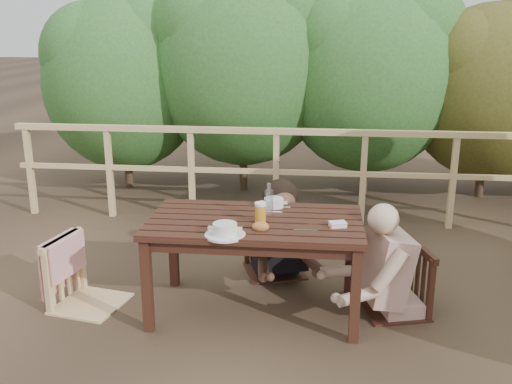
# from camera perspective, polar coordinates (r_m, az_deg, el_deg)

# --- Properties ---
(ground) EXTENTS (60.00, 60.00, 0.00)m
(ground) POSITION_cam_1_polar(r_m,az_deg,el_deg) (4.41, -0.07, -11.48)
(ground) COLOR #4D3927
(ground) RESTS_ON ground
(table) EXTENTS (1.51, 0.85, 0.70)m
(table) POSITION_cam_1_polar(r_m,az_deg,el_deg) (4.26, -0.07, -7.31)
(table) COLOR black
(table) RESTS_ON ground
(chair_left) EXTENTS (0.57, 0.57, 0.98)m
(chair_left) POSITION_cam_1_polar(r_m,az_deg,el_deg) (4.46, -16.34, -4.94)
(chair_left) COLOR tan
(chair_left) RESTS_ON ground
(chair_far) EXTENTS (0.59, 0.59, 0.95)m
(chair_far) POSITION_cam_1_polar(r_m,az_deg,el_deg) (4.86, 1.89, -2.71)
(chair_far) COLOR black
(chair_far) RESTS_ON ground
(chair_right) EXTENTS (0.56, 0.56, 0.92)m
(chair_right) POSITION_cam_1_polar(r_m,az_deg,el_deg) (4.34, 13.61, -5.76)
(chair_right) COLOR black
(chair_right) RESTS_ON ground
(woman) EXTENTS (0.70, 0.77, 1.30)m
(woman) POSITION_cam_1_polar(r_m,az_deg,el_deg) (4.82, 1.92, -0.64)
(woman) COLOR black
(woman) RESTS_ON ground
(diner_right) EXTENTS (0.80, 0.71, 1.37)m
(diner_right) POSITION_cam_1_polar(r_m,az_deg,el_deg) (4.26, 14.21, -2.97)
(diner_right) COLOR tan
(diner_right) RESTS_ON ground
(railing) EXTENTS (5.60, 0.10, 1.01)m
(railing) POSITION_cam_1_polar(r_m,az_deg,el_deg) (6.09, 1.97, 1.58)
(railing) COLOR tan
(railing) RESTS_ON ground
(hedge_row) EXTENTS (6.60, 1.60, 3.80)m
(hedge_row) POSITION_cam_1_polar(r_m,az_deg,el_deg) (7.08, 6.18, 14.99)
(hedge_row) COLOR #2C5824
(hedge_row) RESTS_ON ground
(soup_near) EXTENTS (0.27, 0.27, 0.09)m
(soup_near) POSITION_cam_1_polar(r_m,az_deg,el_deg) (3.83, -3.06, -3.72)
(soup_near) COLOR white
(soup_near) RESTS_ON table
(soup_far) EXTENTS (0.25, 0.25, 0.08)m
(soup_far) POSITION_cam_1_polar(r_m,az_deg,el_deg) (4.39, 1.75, -1.13)
(soup_far) COLOR white
(soup_far) RESTS_ON table
(bread_roll) EXTENTS (0.12, 0.09, 0.07)m
(bread_roll) POSITION_cam_1_polar(r_m,az_deg,el_deg) (3.92, 0.45, -3.42)
(bread_roll) COLOR olive
(bread_roll) RESTS_ON table
(beer_glass) EXTENTS (0.08, 0.08, 0.16)m
(beer_glass) POSITION_cam_1_polar(r_m,az_deg,el_deg) (4.05, 0.43, -2.11)
(beer_glass) COLOR orange
(beer_glass) RESTS_ON table
(bottle) EXTENTS (0.06, 0.06, 0.26)m
(bottle) POSITION_cam_1_polar(r_m,az_deg,el_deg) (4.14, 1.26, -0.89)
(bottle) COLOR silver
(bottle) RESTS_ON table
(butter_tub) EXTENTS (0.13, 0.11, 0.05)m
(butter_tub) POSITION_cam_1_polar(r_m,az_deg,el_deg) (4.01, 8.01, -3.25)
(butter_tub) COLOR white
(butter_tub) RESTS_ON table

